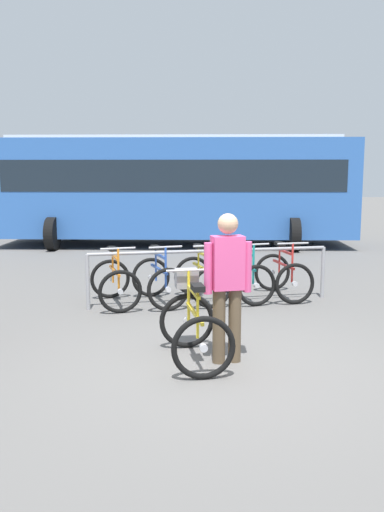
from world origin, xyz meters
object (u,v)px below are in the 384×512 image
person_with_featured_bike (227,281)px  featured_bicycle (193,321)px  racked_bike_teal (243,277)px  racked_bike_red (283,276)px  racked_bike_orange (115,283)px  racked_bike_yellow (202,279)px  racked_bike_blue (159,281)px  bus_distant (175,185)px

person_with_featured_bike → featured_bicycle: bearing=160.8°
racked_bike_teal → racked_bike_red: (0.70, 0.06, 0.00)m
racked_bike_orange → racked_bike_yellow: size_ratio=1.02×
racked_bike_yellow → person_with_featured_bike: bearing=-92.9°
racked_bike_blue → person_with_featured_bike: (0.55, -2.81, 0.54)m
featured_bicycle → racked_bike_blue: bearing=94.2°
racked_bike_orange → featured_bicycle: same height
racked_bike_orange → person_with_featured_bike: (1.25, -2.75, 0.54)m
featured_bicycle → racked_bike_yellow: bearing=79.6°
racked_bike_teal → bus_distant: bus_distant is taller
racked_bike_red → featured_bicycle: (-1.90, -2.86, 0.08)m
racked_bike_blue → racked_bike_red: same height
racked_bike_yellow → bus_distant: (0.26, 7.05, 1.37)m
racked_bike_teal → featured_bicycle: same height
racked_bike_yellow → featured_bicycle: (-0.50, -2.75, 0.08)m
racked_bike_orange → racked_bike_teal: 2.10m
racked_bike_blue → racked_bike_teal: (1.40, 0.12, 0.00)m
racked_bike_red → featured_bicycle: bearing=-123.5°
racked_bike_red → featured_bicycle: size_ratio=0.97×
racked_bike_red → person_with_featured_bike: size_ratio=0.70×
person_with_featured_bike → bus_distant: size_ratio=0.16×
racked_bike_orange → featured_bicycle: size_ratio=1.02×
racked_bike_yellow → person_with_featured_bike: (-0.15, -2.87, 0.54)m
racked_bike_blue → racked_bike_teal: bearing=4.8°
racked_bike_orange → racked_bike_red: 2.80m
racked_bike_teal → racked_bike_red: size_ratio=1.04×
racked_bike_yellow → racked_bike_teal: size_ratio=0.98×
featured_bicycle → bus_distant: size_ratio=0.12×
racked_bike_red → person_with_featured_bike: 3.40m
racked_bike_teal → featured_bicycle: (-1.20, -2.80, 0.08)m
bus_distant → racked_bike_orange: bearing=-103.0°
racked_bike_blue → racked_bike_red: size_ratio=1.06×
racked_bike_blue → person_with_featured_bike: 2.92m
person_with_featured_bike → bus_distant: 9.96m
racked_bike_blue → racked_bike_red: bearing=4.8°
featured_bicycle → person_with_featured_bike: person_with_featured_bike is taller
racked_bike_yellow → featured_bicycle: same height
racked_bike_blue → featured_bicycle: bearing=-85.8°
racked_bike_orange → racked_bike_yellow: (1.40, 0.12, 0.00)m
bus_distant → racked_bike_red: bearing=-80.7°
racked_bike_teal → racked_bike_red: bearing=4.8°
racked_bike_blue → racked_bike_yellow: size_ratio=1.04×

